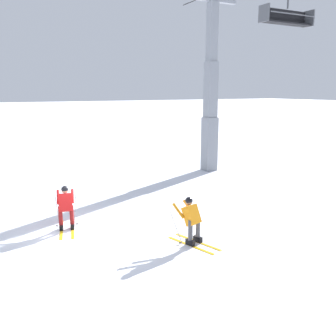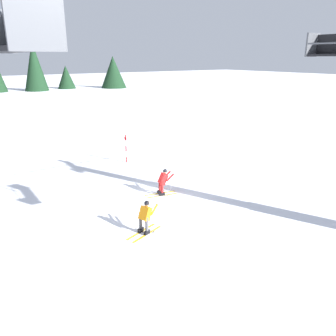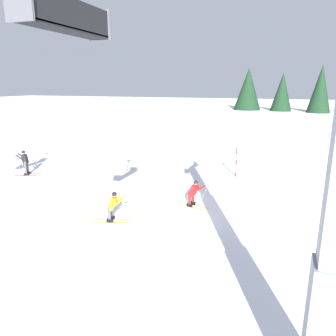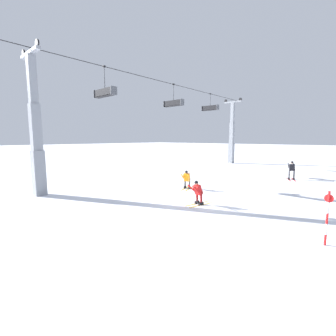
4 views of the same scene
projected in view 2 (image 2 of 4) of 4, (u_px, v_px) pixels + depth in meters
ground_plane at (153, 201)px, 17.09m from camera, size 260.00×260.00×0.00m
skier_carving_main at (163, 180)px, 17.74m from camera, size 1.75×0.88×1.49m
chairlift_seat_second at (16, 26)px, 4.26m from camera, size 0.61×2.40×2.27m
trail_marker_pole at (126, 148)px, 23.09m from camera, size 0.07×0.28×1.93m
skier_distant_downhill at (145, 215)px, 13.87m from camera, size 1.76×1.00×1.48m
tree_line_ridge at (20, 70)px, 70.14m from camera, size 38.13×11.74×9.99m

